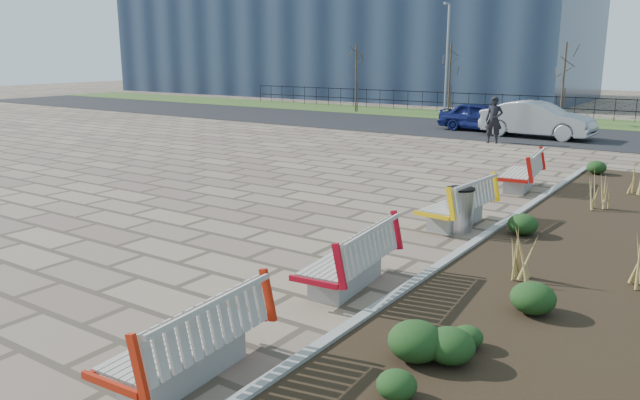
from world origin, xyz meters
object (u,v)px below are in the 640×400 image
Objects in this scene: litter_bin at (460,210)px; car_silver at (537,119)px; bench_c at (456,202)px; bench_b at (346,256)px; pedestrian at (494,120)px; car_blue at (480,117)px; bench_a at (184,337)px; bench_d at (520,171)px; lamp_west at (447,62)px.

litter_bin is 15.65m from car_silver.
bench_c reaches higher than litter_bin.
bench_b is 1.13× the size of pedestrian.
car_blue is (-5.63, 16.27, 0.22)m from litter_bin.
litter_bin is 17.22m from car_blue.
car_silver is at bearing 93.13° from bench_a.
litter_bin is at bearing -53.94° from bench_c.
car_blue is (-5.39, 20.17, 0.16)m from bench_b.
lamp_west reaches higher than bench_d.
bench_d reaches higher than litter_bin.
litter_bin is (0.25, -0.41, -0.06)m from bench_c.
lamp_west is at bearing 112.55° from bench_d.
pedestrian is at bearing 96.42° from bench_b.
pedestrian is at bearing 106.52° from litter_bin.
pedestrian is at bearing 96.70° from bench_a.
bench_b reaches higher than litter_bin.
pedestrian reaches higher than litter_bin.
bench_a is 7.67m from bench_c.
pedestrian reaches higher than bench_b.
lamp_west is at bearing 53.76° from car_silver.
car_blue is (-1.83, 3.46, -0.26)m from pedestrian.
car_silver is at bearing 91.98° from bench_b.
lamp_west is at bearing 104.61° from bench_b.
bench_c is at bearing -65.95° from lamp_west.
bench_c is 1.00× the size of bench_d.
car_silver is (-2.81, 15.40, 0.33)m from litter_bin.
bench_d is at bearing -163.93° from car_silver.
pedestrian is 2.77m from car_silver.
bench_a is 7.27m from litter_bin.
litter_bin is (0.25, -4.72, -0.06)m from bench_d.
bench_a is 22.80m from car_silver.
lamp_west reaches higher than bench_c.
bench_b is 4.31m from bench_c.
car_silver is (2.82, -0.88, 0.12)m from car_blue.
lamp_west is (-5.45, 7.76, 2.11)m from pedestrian.
lamp_west is (-9.00, 15.85, 2.54)m from bench_d.
pedestrian reaches higher than car_silver.
bench_c is 12.92m from pedestrian.
bench_d is 10.98m from car_silver.
bench_b is at bearing -85.38° from bench_c.
pedestrian is at bearing -152.05° from car_blue.
bench_a is at bearing -72.08° from lamp_west.
bench_d is at bearing -78.77° from pedestrian.
bench_c is 15.21m from car_silver.
car_blue is at bearing 105.48° from pedestrian.
lamp_west is at bearing 118.67° from bench_c.
litter_bin is 0.48× the size of pedestrian.
bench_b is at bearing 86.67° from bench_a.
pedestrian is 3.92m from car_blue.
pedestrian is (-3.55, 20.08, 0.43)m from bench_a.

